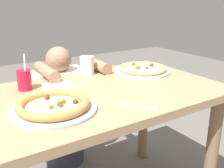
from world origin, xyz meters
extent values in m
cube|color=tan|center=(0.00, 0.00, 0.73)|extent=(1.20, 0.77, 0.04)
cylinder|color=#826748|center=(0.52, -0.30, 0.35)|extent=(0.07, 0.07, 0.71)
cylinder|color=#826748|center=(0.52, 0.30, 0.35)|extent=(0.07, 0.07, 0.71)
cylinder|color=#B7B7BC|center=(-0.31, -0.11, 0.76)|extent=(0.36, 0.36, 0.01)
cylinder|color=#E5CC7F|center=(-0.31, -0.11, 0.77)|extent=(0.23, 0.23, 0.01)
torus|color=#C68C47|center=(-0.31, -0.11, 0.78)|extent=(0.30, 0.30, 0.03)
sphere|color=#BF4C19|center=(-0.27, -0.11, 0.78)|extent=(0.02, 0.02, 0.02)
sphere|color=#2D6623|center=(-0.29, -0.13, 0.78)|extent=(0.02, 0.02, 0.02)
sphere|color=#BF4C19|center=(-0.33, -0.14, 0.78)|extent=(0.02, 0.02, 0.02)
sphere|color=maroon|center=(-0.29, -0.14, 0.78)|extent=(0.02, 0.02, 0.02)
sphere|color=brown|center=(-0.31, -0.03, 0.78)|extent=(0.03, 0.03, 0.03)
sphere|color=brown|center=(-0.23, -0.14, 0.78)|extent=(0.02, 0.02, 0.02)
cylinder|color=#B7B7BC|center=(0.37, 0.16, 0.76)|extent=(0.35, 0.35, 0.01)
cylinder|color=#EFD68C|center=(0.37, 0.16, 0.77)|extent=(0.25, 0.25, 0.01)
torus|color=tan|center=(0.37, 0.16, 0.77)|extent=(0.30, 0.30, 0.02)
sphere|color=brown|center=(0.46, 0.17, 0.78)|extent=(0.03, 0.03, 0.03)
sphere|color=#BF4C19|center=(0.35, 0.17, 0.78)|extent=(0.02, 0.02, 0.02)
sphere|color=#BF4C19|center=(0.35, 0.17, 0.78)|extent=(0.02, 0.02, 0.02)
sphere|color=#2D6623|center=(0.39, 0.13, 0.78)|extent=(0.02, 0.02, 0.02)
sphere|color=#BF4C19|center=(0.34, 0.16, 0.78)|extent=(0.02, 0.02, 0.02)
sphere|color=#2D6623|center=(0.38, 0.26, 0.78)|extent=(0.02, 0.02, 0.02)
cylinder|color=red|center=(-0.34, 0.21, 0.80)|extent=(0.07, 0.07, 0.10)
cylinder|color=white|center=(-0.33, 0.21, 0.89)|extent=(0.02, 0.03, 0.09)
cylinder|color=silver|center=(0.06, 0.30, 0.81)|extent=(0.09, 0.09, 0.11)
cube|color=white|center=(0.04, 0.29, 0.83)|extent=(0.04, 0.04, 0.03)
cube|color=white|center=(0.05, 0.29, 0.84)|extent=(0.03, 0.03, 0.02)
cube|color=white|center=(0.05, 0.28, 0.83)|extent=(0.03, 0.03, 0.02)
cube|color=white|center=(-0.18, 0.18, 0.75)|extent=(0.17, 0.15, 0.00)
cube|color=silver|center=(-0.01, -0.24, 0.75)|extent=(0.09, 0.15, 0.00)
cube|color=silver|center=(0.04, -0.32, 0.75)|extent=(0.04, 0.05, 0.00)
cylinder|color=#333847|center=(-0.01, 0.59, 0.23)|extent=(0.29, 0.29, 0.45)
cube|color=white|center=(-0.01, 0.59, 0.58)|extent=(0.36, 0.22, 0.26)
sphere|color=#A37556|center=(-0.01, 0.59, 0.80)|extent=(0.17, 0.17, 0.17)
cylinder|color=#A37556|center=(-0.18, 0.36, 0.79)|extent=(0.07, 0.28, 0.07)
cylinder|color=#A37556|center=(0.15, 0.36, 0.79)|extent=(0.07, 0.28, 0.07)
camera|label=1|loc=(-0.64, -1.07, 1.19)|focal=41.70mm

